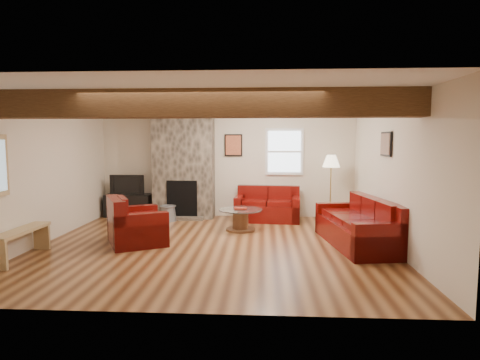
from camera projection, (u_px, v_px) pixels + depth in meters
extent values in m
plane|color=#522C15|center=(213.00, 245.00, 6.94)|extent=(8.00, 8.00, 0.00)
plane|color=white|center=(212.00, 99.00, 6.70)|extent=(8.00, 8.00, 0.00)
plane|color=beige|center=(227.00, 164.00, 9.55)|extent=(8.00, 0.00, 8.00)
plane|color=beige|center=(179.00, 196.00, 4.09)|extent=(8.00, 0.00, 8.00)
plane|color=beige|center=(42.00, 173.00, 6.99)|extent=(0.00, 7.50, 7.50)
plane|color=beige|center=(392.00, 174.00, 6.65)|extent=(0.00, 7.50, 7.50)
cube|color=#352110|center=(201.00, 104.00, 5.47)|extent=(6.00, 0.36, 0.38)
cube|color=#353029|center=(184.00, 165.00, 9.36)|extent=(1.40, 0.50, 2.50)
cube|color=black|center=(182.00, 200.00, 9.19)|extent=(0.70, 0.06, 0.90)
cube|color=#353029|center=(182.00, 218.00, 9.18)|extent=(1.00, 0.25, 0.08)
cylinder|color=#442515|center=(241.00, 229.00, 8.10)|extent=(0.59, 0.59, 0.04)
cylinder|color=#442515|center=(241.00, 221.00, 8.08)|extent=(0.31, 0.31, 0.39)
cylinder|color=white|center=(241.00, 210.00, 8.06)|extent=(0.89, 0.89, 0.02)
cube|color=maroon|center=(241.00, 208.00, 8.06)|extent=(0.25, 0.18, 0.03)
cube|color=black|center=(129.00, 205.00, 9.56)|extent=(1.08, 0.43, 0.54)
imported|color=black|center=(128.00, 184.00, 9.51)|extent=(0.81, 0.11, 0.47)
cylinder|color=tan|center=(330.00, 221.00, 8.94)|extent=(0.27, 0.27, 0.03)
cylinder|color=tan|center=(331.00, 192.00, 8.87)|extent=(0.03, 0.03, 1.34)
cone|color=beige|center=(331.00, 161.00, 8.81)|extent=(0.38, 0.38, 0.27)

